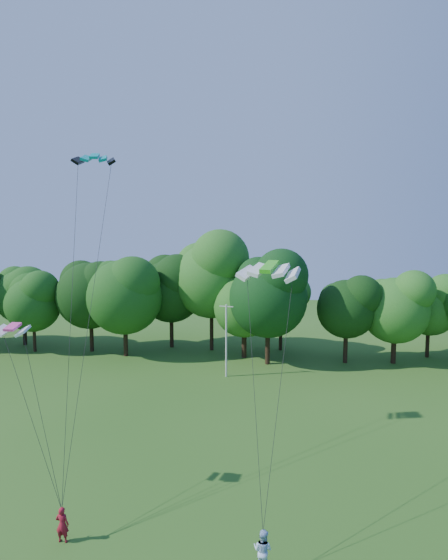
{
  "coord_description": "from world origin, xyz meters",
  "views": [
    {
      "loc": [
        3.37,
        -13.63,
        13.62
      ],
      "look_at": [
        1.36,
        13.0,
        10.92
      ],
      "focal_mm": 28.0,
      "sensor_mm": 36.0,
      "label": 1
    }
  ],
  "objects": [
    {
      "name": "utility_pole",
      "position": [
        0.47,
        27.58,
        3.67
      ],
      "size": [
        1.38,
        0.49,
        7.08
      ],
      "rotation": [
        0.0,
        0.0,
        -0.29
      ],
      "color": "beige",
      "rests_on": "ground"
    },
    {
      "name": "kite_flyer_left",
      "position": [
        -5.19,
        4.0,
        0.82
      ],
      "size": [
        0.61,
        0.41,
        1.63
      ],
      "primitive_type": "imported",
      "rotation": [
        0.0,
        0.0,
        3.11
      ],
      "color": "maroon",
      "rests_on": "ground"
    },
    {
      "name": "kite_flyer_right",
      "position": [
        3.7,
        3.01,
        0.87
      ],
      "size": [
        1.05,
        0.98,
        1.74
      ],
      "primitive_type": "imported",
      "rotation": [
        0.0,
        0.0,
        2.66
      ],
      "color": "#AFCCF3",
      "rests_on": "ground"
    },
    {
      "name": "kite_teal",
      "position": [
        -6.86,
        13.7,
        18.62
      ],
      "size": [
        2.72,
        1.61,
        0.55
      ],
      "rotation": [
        0.0,
        0.0,
        0.2
      ],
      "color": "#059397",
      "rests_on": "ground"
    },
    {
      "name": "kite_green",
      "position": [
        4.0,
        8.41,
        12.08
      ],
      "size": [
        3.35,
        2.42,
        0.6
      ],
      "rotation": [
        0.0,
        0.0,
        -0.39
      ],
      "color": "green",
      "rests_on": "ground"
    },
    {
      "name": "kite_pink",
      "position": [
        -8.84,
        7.03,
        9.08
      ],
      "size": [
        1.72,
        0.92,
        0.33
      ],
      "rotation": [
        0.0,
        0.0,
        -0.07
      ],
      "color": "#ED4193",
      "rests_on": "ground"
    },
    {
      "name": "tree_back_center",
      "position": [
        4.57,
        32.07,
        8.24
      ],
      "size": [
        9.07,
        9.07,
        13.2
      ],
      "color": "black",
      "rests_on": "ground"
    }
  ]
}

